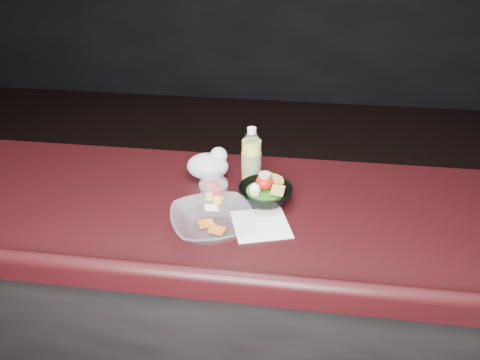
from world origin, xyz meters
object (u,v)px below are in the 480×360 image
lemonade_bottle (251,160)px  fruit_cup (214,194)px  green_apple (268,183)px  snack_bowl (265,193)px  takeout_bowl (213,222)px

lemonade_bottle → fruit_cup: 0.22m
fruit_cup → green_apple: 0.21m
snack_bowl → takeout_bowl: size_ratio=0.65×
takeout_bowl → green_apple: bearing=58.7°
green_apple → snack_bowl: bearing=-94.5°
fruit_cup → snack_bowl: (0.15, 0.08, -0.03)m
lemonade_bottle → snack_bowl: 0.14m
snack_bowl → green_apple: bearing=85.5°
green_apple → takeout_bowl: (-0.14, -0.23, -0.01)m
lemonade_bottle → fruit_cup: (-0.09, -0.20, -0.02)m
takeout_bowl → fruit_cup: bearing=97.9°
fruit_cup → takeout_bowl: size_ratio=0.40×
lemonade_bottle → snack_bowl: bearing=-63.8°
green_apple → snack_bowl: 0.06m
green_apple → lemonade_bottle: bearing=136.0°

